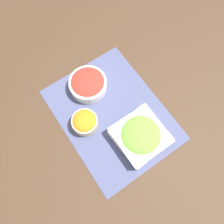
# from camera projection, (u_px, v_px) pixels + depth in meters

# --- Properties ---
(ground_plane) EXTENTS (3.00, 3.00, 0.00)m
(ground_plane) POSITION_uv_depth(u_px,v_px,m) (112.00, 114.00, 0.97)
(ground_plane) COLOR #422D1E
(placemat) EXTENTS (0.56, 0.43, 0.00)m
(placemat) POSITION_uv_depth(u_px,v_px,m) (112.00, 114.00, 0.97)
(placemat) COLOR #474C70
(placemat) RESTS_ON ground_plane
(carrot_bowl) EXTENTS (0.11, 0.11, 0.08)m
(carrot_bowl) POSITION_uv_depth(u_px,v_px,m) (85.00, 122.00, 0.91)
(carrot_bowl) COLOR beige
(carrot_bowl) RESTS_ON placemat
(lettuce_bowl) EXTENTS (0.20, 0.20, 0.08)m
(lettuce_bowl) POSITION_uv_depth(u_px,v_px,m) (140.00, 136.00, 0.89)
(lettuce_bowl) COLOR white
(lettuce_bowl) RESTS_ON placemat
(tomato_bowl) EXTENTS (0.17, 0.17, 0.07)m
(tomato_bowl) POSITION_uv_depth(u_px,v_px,m) (88.00, 84.00, 0.97)
(tomato_bowl) COLOR white
(tomato_bowl) RESTS_ON placemat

